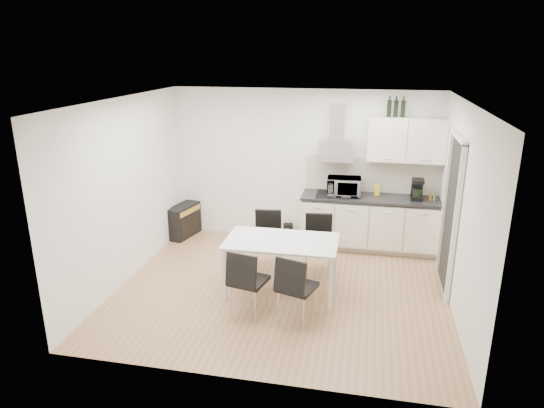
# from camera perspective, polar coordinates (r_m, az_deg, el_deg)

# --- Properties ---
(ground) EXTENTS (4.50, 4.50, 0.00)m
(ground) POSITION_cam_1_polar(r_m,az_deg,el_deg) (6.91, 1.15, -9.96)
(ground) COLOR tan
(ground) RESTS_ON ground
(wall_back) EXTENTS (4.50, 0.10, 2.60)m
(wall_back) POSITION_cam_1_polar(r_m,az_deg,el_deg) (8.31, 3.72, 4.44)
(wall_back) COLOR white
(wall_back) RESTS_ON ground
(wall_front) EXTENTS (4.50, 0.10, 2.60)m
(wall_front) POSITION_cam_1_polar(r_m,az_deg,el_deg) (4.58, -3.33, -6.98)
(wall_front) COLOR white
(wall_front) RESTS_ON ground
(wall_left) EXTENTS (0.10, 4.00, 2.60)m
(wall_left) POSITION_cam_1_polar(r_m,az_deg,el_deg) (7.14, -16.84, 1.46)
(wall_left) COLOR white
(wall_left) RESTS_ON ground
(wall_right) EXTENTS (0.10, 4.00, 2.60)m
(wall_right) POSITION_cam_1_polar(r_m,az_deg,el_deg) (6.42, 21.40, -0.84)
(wall_right) COLOR white
(wall_right) RESTS_ON ground
(ceiling) EXTENTS (4.50, 4.50, 0.00)m
(ceiling) POSITION_cam_1_polar(r_m,az_deg,el_deg) (6.14, 1.30, 12.04)
(ceiling) COLOR white
(ceiling) RESTS_ON wall_back
(doorway) EXTENTS (0.08, 1.04, 2.10)m
(doorway) POSITION_cam_1_polar(r_m,az_deg,el_deg) (7.00, 20.16, -1.35)
(doorway) COLOR white
(doorway) RESTS_ON ground
(kitchenette) EXTENTS (2.22, 0.64, 2.52)m
(kitchenette) POSITION_cam_1_polar(r_m,az_deg,el_deg) (8.11, 11.75, 0.31)
(kitchenette) COLOR beige
(kitchenette) RESTS_ON ground
(dining_table) EXTENTS (1.52, 0.88, 0.75)m
(dining_table) POSITION_cam_1_polar(r_m,az_deg,el_deg) (6.59, 1.13, -4.88)
(dining_table) COLOR white
(dining_table) RESTS_ON ground
(chair_far_left) EXTENTS (0.50, 0.55, 0.88)m
(chair_far_left) POSITION_cam_1_polar(r_m,az_deg,el_deg) (7.36, -0.57, -4.35)
(chair_far_left) COLOR black
(chair_far_left) RESTS_ON ground
(chair_far_right) EXTENTS (0.49, 0.54, 0.88)m
(chair_far_right) POSITION_cam_1_polar(r_m,az_deg,el_deg) (7.23, 5.44, -4.85)
(chair_far_right) COLOR black
(chair_far_right) RESTS_ON ground
(chair_near_left) EXTENTS (0.54, 0.58, 0.88)m
(chair_near_left) POSITION_cam_1_polar(r_m,az_deg,el_deg) (6.15, -2.74, -9.07)
(chair_near_left) COLOR black
(chair_near_left) RESTS_ON ground
(chair_near_right) EXTENTS (0.57, 0.61, 0.88)m
(chair_near_right) POSITION_cam_1_polar(r_m,az_deg,el_deg) (6.00, 2.98, -9.80)
(chair_near_right) COLOR black
(chair_near_right) RESTS_ON ground
(guitar_amp) EXTENTS (0.44, 0.73, 0.57)m
(guitar_amp) POSITION_cam_1_polar(r_m,az_deg,el_deg) (8.80, -10.33, -1.94)
(guitar_amp) COLOR black
(guitar_amp) RESTS_ON ground
(floor_speaker) EXTENTS (0.19, 0.17, 0.27)m
(floor_speaker) POSITION_cam_1_polar(r_m,az_deg,el_deg) (8.60, 1.88, -3.21)
(floor_speaker) COLOR black
(floor_speaker) RESTS_ON ground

